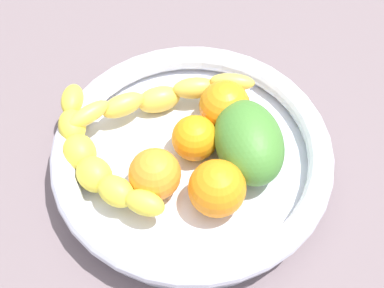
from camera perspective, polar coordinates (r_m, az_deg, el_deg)
The scene contains 9 objects.
kitchen_counter at distance 67.31cm, azimuth 0.00°, elevation -3.34°, with size 120.00×120.00×3.00cm, color #6B5C61.
fruit_bowl at distance 63.69cm, azimuth 0.00°, elevation -1.33°, with size 33.40×33.40×5.40cm.
banana_draped_left at distance 61.93cm, azimuth -10.57°, elevation -1.47°, with size 15.06×17.59×4.18cm.
banana_draped_right at distance 66.21cm, azimuth -3.49°, elevation 4.96°, with size 14.70×20.43×4.96cm.
orange_front at distance 59.46cm, azimuth -4.01°, elevation -3.25°, with size 5.96×5.96×5.96cm, color orange.
orange_mid_left at distance 62.32cm, azimuth 0.41°, elevation 0.62°, with size 5.48×5.48×5.48cm, color orange.
orange_mid_right at distance 64.88cm, azimuth 3.51°, elevation 4.12°, with size 6.28×6.28×6.28cm, color orange.
orange_rear at distance 58.16cm, azimuth 2.71°, elevation -4.79°, with size 6.46×6.46×6.46cm, color orange.
mango_green at distance 61.38cm, azimuth 6.13°, elevation 0.23°, with size 11.30×7.84×7.12cm, color #448031.
Camera 1 is at (33.55, 10.11, 58.97)cm, focal length 49.65 mm.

